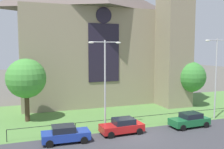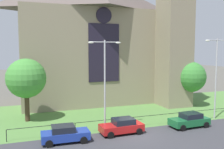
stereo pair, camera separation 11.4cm
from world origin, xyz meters
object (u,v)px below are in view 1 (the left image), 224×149
at_px(tree_left_near, 26,79).
at_px(parked_car_green, 190,120).
at_px(parked_car_red, 122,126).
at_px(tree_right_near, 190,77).
at_px(streetlamp_far, 216,69).
at_px(church_building, 98,36).
at_px(parked_car_blue, 65,134).
at_px(streetlamp_near, 105,75).

height_order(tree_left_near, parked_car_green, tree_left_near).
xyz_separation_m(tree_left_near, parked_car_red, (8.51, -7.77, -4.16)).
bearing_deg(parked_car_green, parked_car_red, -5.30).
xyz_separation_m(tree_right_near, parked_car_green, (-6.24, -8.32, -3.48)).
height_order(streetlamp_far, parked_car_green, streetlamp_far).
distance_m(tree_right_near, parked_car_green, 10.97).
distance_m(church_building, parked_car_blue, 21.24).
bearing_deg(parked_car_green, streetlamp_far, -161.94).
relative_size(church_building, tree_left_near, 3.62).
xyz_separation_m(church_building, tree_left_near, (-11.16, -8.89, -5.36)).
bearing_deg(tree_right_near, church_building, 141.69).
distance_m(tree_left_near, parked_car_blue, 9.64).
height_order(tree_left_near, streetlamp_far, streetlamp_far).
height_order(tree_right_near, streetlamp_far, streetlamp_far).
distance_m(tree_left_near, parked_car_green, 18.51).
bearing_deg(streetlamp_far, streetlamp_near, -180.00).
relative_size(church_building, parked_car_red, 6.12).
relative_size(tree_right_near, parked_car_blue, 1.51).
distance_m(church_building, tree_right_near, 15.42).
xyz_separation_m(streetlamp_near, parked_car_blue, (-4.31, -1.74, -4.96)).
height_order(church_building, tree_left_near, church_building).
bearing_deg(streetlamp_near, parked_car_red, -45.30).
relative_size(streetlamp_near, streetlamp_far, 0.96).
xyz_separation_m(church_building, streetlamp_far, (9.73, -15.35, -4.38)).
bearing_deg(streetlamp_near, streetlamp_far, 0.00).
bearing_deg(tree_left_near, parked_car_green, -27.12).
relative_size(streetlamp_far, parked_car_green, 2.21).
relative_size(tree_left_near, streetlamp_near, 0.79).
height_order(tree_right_near, parked_car_blue, tree_right_near).
relative_size(parked_car_blue, parked_car_green, 1.00).
height_order(parked_car_red, parked_car_green, same).
height_order(streetlamp_near, parked_car_green, streetlamp_near).
xyz_separation_m(tree_left_near, streetlamp_near, (7.21, -6.46, 0.80)).
bearing_deg(parked_car_blue, church_building, 66.59).
bearing_deg(church_building, streetlamp_far, -57.63).
height_order(tree_left_near, streetlamp_near, streetlamp_near).
bearing_deg(parked_car_red, tree_right_near, -151.91).
distance_m(streetlamp_near, parked_car_green, 10.29).
xyz_separation_m(streetlamp_near, parked_car_green, (8.84, -1.76, -4.96)).
xyz_separation_m(parked_car_blue, parked_car_red, (5.62, 0.42, 0.00)).
distance_m(tree_right_near, streetlamp_far, 6.91).
bearing_deg(parked_car_blue, tree_left_near, 111.86).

